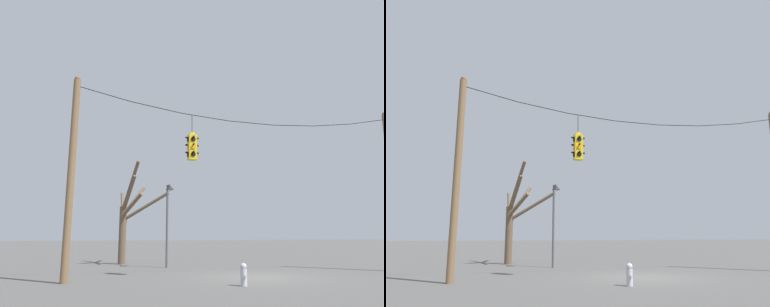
{
  "view_description": "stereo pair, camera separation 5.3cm",
  "coord_description": "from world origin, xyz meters",
  "views": [
    {
      "loc": [
        -7.33,
        -14.54,
        1.71
      ],
      "look_at": [
        -2.81,
        0.18,
        5.06
      ],
      "focal_mm": 35.0,
      "sensor_mm": 36.0,
      "label": 1
    },
    {
      "loc": [
        -7.28,
        -14.56,
        1.71
      ],
      "look_at": [
        -2.81,
        0.18,
        5.06
      ],
      "focal_mm": 35.0,
      "sensor_mm": 36.0,
      "label": 2
    }
  ],
  "objects": [
    {
      "name": "fire_hydrant",
      "position": [
        -1.72,
        -2.3,
        0.38
      ],
      "size": [
        0.22,
        0.3,
        0.75
      ],
      "color": "silver",
      "rests_on": "ground_plane"
    },
    {
      "name": "bare_tree",
      "position": [
        -4.34,
        8.44,
        2.74
      ],
      "size": [
        2.81,
        3.65,
        5.95
      ],
      "color": "brown",
      "rests_on": "ground_plane"
    },
    {
      "name": "traffic_light_near_right_pole",
      "position": [
        -2.81,
        0.18,
        5.34
      ],
      "size": [
        0.58,
        0.58,
        1.97
      ],
      "color": "yellow"
    },
    {
      "name": "utility_pole_left",
      "position": [
        -7.61,
        0.18,
        3.95
      ],
      "size": [
        0.27,
        0.27,
        7.93
      ],
      "color": "brown",
      "rests_on": "ground_plane"
    },
    {
      "name": "street_lamp",
      "position": [
        -2.59,
        5.24,
        3.2
      ],
      "size": [
        0.45,
        0.77,
        4.39
      ],
      "color": "#515156",
      "rests_on": "ground_plane"
    },
    {
      "name": "span_wire",
      "position": [
        -0.0,
        0.18,
        6.94
      ],
      "size": [
        15.22,
        0.03,
        0.9
      ],
      "color": "black"
    },
    {
      "name": "ground_plane",
      "position": [
        0.0,
        0.0,
        0.0
      ],
      "size": [
        200.0,
        200.0,
        0.0
      ],
      "primitive_type": "plane",
      "color": "#565451"
    }
  ]
}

